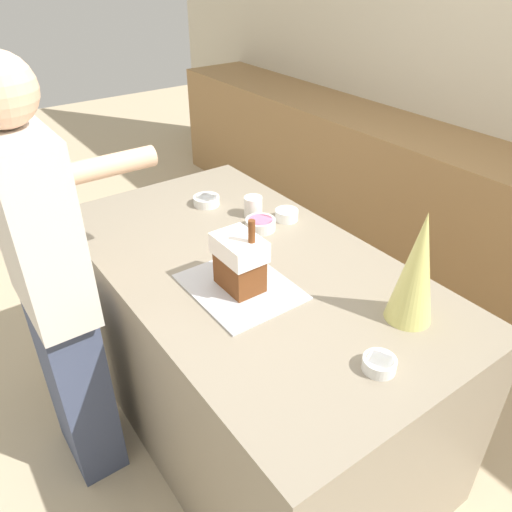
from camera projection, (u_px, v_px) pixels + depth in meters
name	position (u px, v px, depth m)	size (l,w,h in m)	color
ground_plane	(248.00, 415.00, 2.44)	(12.00, 12.00, 0.00)	#C6B28E
back_cabinet_block	(477.00, 231.00, 3.02)	(6.00, 0.60, 0.94)	#9E7547
kitchen_island	(248.00, 347.00, 2.20)	(1.77, 0.98, 0.89)	gray
baking_tray	(240.00, 287.00, 1.81)	(0.42, 0.34, 0.01)	silver
gingerbread_house	(240.00, 261.00, 1.75)	(0.19, 0.13, 0.28)	brown
decorative_tree	(417.00, 268.00, 1.56)	(0.15, 0.15, 0.39)	#DBD675
candy_bowl_near_tray_left	(206.00, 200.00, 2.37)	(0.12, 0.12, 0.04)	silver
candy_bowl_near_tray_right	(261.00, 224.00, 2.17)	(0.13, 0.13, 0.05)	silver
candy_bowl_far_left	(379.00, 364.00, 1.46)	(0.10, 0.10, 0.04)	white
candy_bowl_far_right	(287.00, 214.00, 2.24)	(0.10, 0.10, 0.05)	white
mug	(253.00, 206.00, 2.26)	(0.08, 0.08, 0.09)	white
person	(54.00, 291.00, 1.81)	(0.45, 0.56, 1.71)	#424C6B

